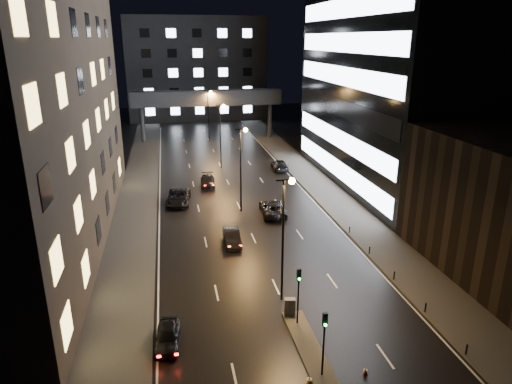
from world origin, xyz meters
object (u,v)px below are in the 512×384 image
car_away_c (178,197)px  utility_cabinet (290,306)px  car_away_d (208,181)px  car_away_b (232,237)px  car_away_a (167,336)px  car_toward_a (273,208)px  car_toward_b (280,165)px

car_away_c → utility_cabinet: size_ratio=4.59×
car_away_c → car_away_d: size_ratio=1.22×
car_away_b → utility_cabinet: car_away_b is taller
car_away_a → car_away_b: size_ratio=0.89×
car_toward_a → car_away_a: bearing=64.6°
car_away_a → car_away_d: size_ratio=0.81×
car_toward_a → car_away_b: bearing=54.4°
car_away_a → car_toward_b: 44.76m
car_away_a → car_away_c: size_ratio=0.67×
car_away_c → car_toward_b: bearing=45.0°
car_toward_a → utility_cabinet: car_toward_a is taller
car_away_c → car_away_d: car_away_c is taller
car_away_d → utility_cabinet: (3.06, -33.08, 0.09)m
car_toward_b → utility_cabinet: bearing=80.2°
car_away_b → utility_cabinet: size_ratio=3.42×
car_away_d → car_toward_a: car_toward_a is taller
car_away_c → car_away_d: 7.90m
car_away_a → car_toward_b: bearing=71.3°
car_away_a → car_away_b: car_away_b is taller
car_toward_a → car_away_c: bearing=-24.8°
car_away_b → car_away_c: (-4.92, 13.08, 0.10)m
car_away_b → utility_cabinet: bearing=-78.3°
car_away_c → car_toward_a: 12.33m
car_toward_b → utility_cabinet: size_ratio=4.11×
car_away_a → car_away_c: car_away_c is taller
car_away_c → car_toward_a: bearing=-21.9°
car_away_c → car_toward_b: car_away_c is taller
car_away_d → car_toward_a: (6.50, -12.53, 0.10)m
car_away_a → car_toward_a: 25.53m
car_away_b → car_away_a: bearing=-112.3°
car_toward_a → utility_cabinet: size_ratio=4.50×
car_away_d → car_toward_a: 14.12m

